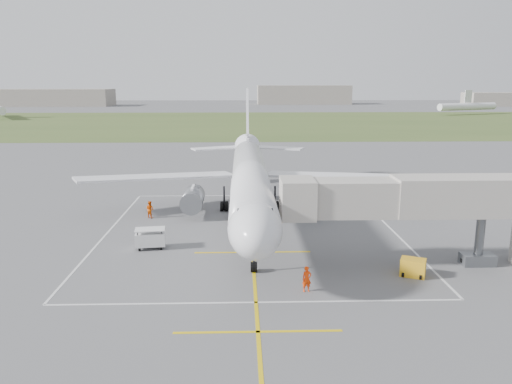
{
  "coord_description": "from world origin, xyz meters",
  "views": [
    {
      "loc": [
        -0.91,
        -50.83,
        14.39
      ],
      "look_at": [
        0.48,
        -4.0,
        4.0
      ],
      "focal_mm": 35.0,
      "sensor_mm": 36.0,
      "label": 1
    }
  ],
  "objects_px": {
    "airliner": "(250,179)",
    "gpu_unit": "(413,268)",
    "ramp_worker_nose": "(307,279)",
    "baggage_cart": "(150,238)",
    "ramp_worker_wing": "(150,209)",
    "jet_bridge": "(454,208)"
  },
  "relations": [
    {
      "from": "airliner",
      "to": "gpu_unit",
      "type": "distance_m",
      "value": 20.71
    },
    {
      "from": "airliner",
      "to": "ramp_worker_nose",
      "type": "height_order",
      "value": "airliner"
    },
    {
      "from": "baggage_cart",
      "to": "ramp_worker_nose",
      "type": "relative_size",
      "value": 1.5
    },
    {
      "from": "gpu_unit",
      "to": "ramp_worker_wing",
      "type": "height_order",
      "value": "ramp_worker_wing"
    },
    {
      "from": "gpu_unit",
      "to": "ramp_worker_wing",
      "type": "bearing_deg",
      "value": 167.62
    },
    {
      "from": "baggage_cart",
      "to": "ramp_worker_wing",
      "type": "xyz_separation_m",
      "value": [
        -1.85,
        10.19,
        0.02
      ]
    },
    {
      "from": "ramp_worker_wing",
      "to": "baggage_cart",
      "type": "bearing_deg",
      "value": 131.98
    },
    {
      "from": "baggage_cart",
      "to": "ramp_worker_wing",
      "type": "distance_m",
      "value": 10.36
    },
    {
      "from": "gpu_unit",
      "to": "baggage_cart",
      "type": "relative_size",
      "value": 0.78
    },
    {
      "from": "jet_bridge",
      "to": "gpu_unit",
      "type": "height_order",
      "value": "jet_bridge"
    },
    {
      "from": "baggage_cart",
      "to": "ramp_worker_nose",
      "type": "xyz_separation_m",
      "value": [
        12.57,
        -9.63,
        -0.0
      ]
    },
    {
      "from": "gpu_unit",
      "to": "ramp_worker_wing",
      "type": "xyz_separation_m",
      "value": [
        -22.81,
        17.24,
        0.26
      ]
    },
    {
      "from": "jet_bridge",
      "to": "ramp_worker_wing",
      "type": "relative_size",
      "value": 12.55
    },
    {
      "from": "ramp_worker_wing",
      "to": "ramp_worker_nose",
      "type": "bearing_deg",
      "value": 157.75
    },
    {
      "from": "gpu_unit",
      "to": "ramp_worker_nose",
      "type": "xyz_separation_m",
      "value": [
        -8.39,
        -2.58,
        0.24
      ]
    },
    {
      "from": "ramp_worker_nose",
      "to": "airliner",
      "type": "bearing_deg",
      "value": 92.47
    },
    {
      "from": "airliner",
      "to": "gpu_unit",
      "type": "bearing_deg",
      "value": -53.92
    },
    {
      "from": "baggage_cart",
      "to": "ramp_worker_nose",
      "type": "distance_m",
      "value": 15.84
    },
    {
      "from": "ramp_worker_wing",
      "to": "gpu_unit",
      "type": "bearing_deg",
      "value": 174.63
    },
    {
      "from": "gpu_unit",
      "to": "baggage_cart",
      "type": "distance_m",
      "value": 22.11
    },
    {
      "from": "airliner",
      "to": "ramp_worker_wing",
      "type": "relative_size",
      "value": 25.08
    },
    {
      "from": "gpu_unit",
      "to": "baggage_cart",
      "type": "bearing_deg",
      "value": -173.88
    }
  ]
}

